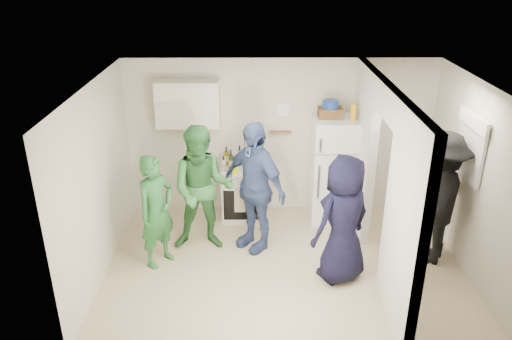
{
  "coord_description": "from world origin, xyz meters",
  "views": [
    {
      "loc": [
        -0.43,
        -5.74,
        3.94
      ],
      "look_at": [
        -0.39,
        0.4,
        1.25
      ],
      "focal_mm": 35.0,
      "sensor_mm": 36.0,
      "label": 1
    }
  ],
  "objects_px": {
    "person_green_center": "(203,189)",
    "person_denim": "(254,187)",
    "fridge": "(333,170)",
    "wicker_basket": "(330,113)",
    "blue_bowl": "(331,104)",
    "person_navy": "(343,220)",
    "person_green_left": "(157,211)",
    "person_nook": "(438,199)",
    "yellow_cup_stack_top": "(354,112)",
    "stove": "(244,193)"
  },
  "relations": [
    {
      "from": "person_navy",
      "to": "yellow_cup_stack_top",
      "type": "bearing_deg",
      "value": -135.22
    },
    {
      "from": "wicker_basket",
      "to": "stove",
      "type": "bearing_deg",
      "value": -179.12
    },
    {
      "from": "fridge",
      "to": "person_green_left",
      "type": "distance_m",
      "value": 2.82
    },
    {
      "from": "fridge",
      "to": "blue_bowl",
      "type": "relative_size",
      "value": 6.97
    },
    {
      "from": "yellow_cup_stack_top",
      "to": "person_green_left",
      "type": "xyz_separation_m",
      "value": [
        -2.75,
        -1.15,
        -1.01
      ]
    },
    {
      "from": "fridge",
      "to": "wicker_basket",
      "type": "distance_m",
      "value": 0.92
    },
    {
      "from": "blue_bowl",
      "to": "person_green_center",
      "type": "distance_m",
      "value": 2.27
    },
    {
      "from": "stove",
      "to": "blue_bowl",
      "type": "bearing_deg",
      "value": 0.88
    },
    {
      "from": "person_green_center",
      "to": "person_denim",
      "type": "bearing_deg",
      "value": 0.74
    },
    {
      "from": "yellow_cup_stack_top",
      "to": "person_green_left",
      "type": "bearing_deg",
      "value": -157.32
    },
    {
      "from": "person_denim",
      "to": "stove",
      "type": "bearing_deg",
      "value": 145.68
    },
    {
      "from": "fridge",
      "to": "yellow_cup_stack_top",
      "type": "bearing_deg",
      "value": -24.44
    },
    {
      "from": "person_green_left",
      "to": "person_nook",
      "type": "relative_size",
      "value": 0.85
    },
    {
      "from": "fridge",
      "to": "yellow_cup_stack_top",
      "type": "height_order",
      "value": "yellow_cup_stack_top"
    },
    {
      "from": "wicker_basket",
      "to": "blue_bowl",
      "type": "distance_m",
      "value": 0.13
    },
    {
      "from": "blue_bowl",
      "to": "person_denim",
      "type": "height_order",
      "value": "blue_bowl"
    },
    {
      "from": "wicker_basket",
      "to": "person_green_left",
      "type": "height_order",
      "value": "wicker_basket"
    },
    {
      "from": "blue_bowl",
      "to": "yellow_cup_stack_top",
      "type": "xyz_separation_m",
      "value": [
        0.32,
        -0.15,
        -0.08
      ]
    },
    {
      "from": "fridge",
      "to": "person_green_center",
      "type": "distance_m",
      "value": 2.13
    },
    {
      "from": "person_green_left",
      "to": "person_nook",
      "type": "distance_m",
      "value": 3.75
    },
    {
      "from": "blue_bowl",
      "to": "person_nook",
      "type": "distance_m",
      "value": 2.04
    },
    {
      "from": "wicker_basket",
      "to": "yellow_cup_stack_top",
      "type": "bearing_deg",
      "value": -25.11
    },
    {
      "from": "person_denim",
      "to": "person_navy",
      "type": "xyz_separation_m",
      "value": [
        1.12,
        -0.78,
        -0.09
      ]
    },
    {
      "from": "fridge",
      "to": "person_green_center",
      "type": "relative_size",
      "value": 0.91
    },
    {
      "from": "person_denim",
      "to": "wicker_basket",
      "type": "bearing_deg",
      "value": 83.04
    },
    {
      "from": "blue_bowl",
      "to": "stove",
      "type": "bearing_deg",
      "value": -179.12
    },
    {
      "from": "fridge",
      "to": "person_navy",
      "type": "relative_size",
      "value": 0.98
    },
    {
      "from": "person_green_left",
      "to": "person_green_center",
      "type": "distance_m",
      "value": 0.72
    },
    {
      "from": "wicker_basket",
      "to": "person_navy",
      "type": "height_order",
      "value": "wicker_basket"
    },
    {
      "from": "person_navy",
      "to": "person_green_center",
      "type": "bearing_deg",
      "value": -55.16
    },
    {
      "from": "wicker_basket",
      "to": "person_navy",
      "type": "xyz_separation_m",
      "value": [
        -0.02,
        -1.66,
        -0.89
      ]
    },
    {
      "from": "person_navy",
      "to": "person_nook",
      "type": "xyz_separation_m",
      "value": [
        1.34,
        0.43,
        0.07
      ]
    },
    {
      "from": "person_green_center",
      "to": "person_navy",
      "type": "relative_size",
      "value": 1.07
    },
    {
      "from": "person_denim",
      "to": "person_navy",
      "type": "distance_m",
      "value": 1.37
    },
    {
      "from": "person_green_left",
      "to": "person_nook",
      "type": "height_order",
      "value": "person_nook"
    },
    {
      "from": "wicker_basket",
      "to": "person_denim",
      "type": "relative_size",
      "value": 0.18
    },
    {
      "from": "blue_bowl",
      "to": "person_green_left",
      "type": "relative_size",
      "value": 0.15
    },
    {
      "from": "yellow_cup_stack_top",
      "to": "person_navy",
      "type": "relative_size",
      "value": 0.15
    },
    {
      "from": "stove",
      "to": "person_green_center",
      "type": "xyz_separation_m",
      "value": [
        -0.55,
        -0.88,
        0.49
      ]
    },
    {
      "from": "blue_bowl",
      "to": "person_denim",
      "type": "relative_size",
      "value": 0.13
    },
    {
      "from": "fridge",
      "to": "person_nook",
      "type": "distance_m",
      "value": 1.7
    },
    {
      "from": "stove",
      "to": "wicker_basket",
      "type": "bearing_deg",
      "value": 0.88
    },
    {
      "from": "stove",
      "to": "person_denim",
      "type": "bearing_deg",
      "value": -79.64
    },
    {
      "from": "person_green_left",
      "to": "person_navy",
      "type": "xyz_separation_m",
      "value": [
        2.41,
        -0.36,
        0.07
      ]
    },
    {
      "from": "wicker_basket",
      "to": "person_green_left",
      "type": "xyz_separation_m",
      "value": [
        -2.43,
        -1.3,
        -0.96
      ]
    },
    {
      "from": "stove",
      "to": "blue_bowl",
      "type": "xyz_separation_m",
      "value": [
        1.3,
        0.02,
        1.45
      ]
    },
    {
      "from": "wicker_basket",
      "to": "person_nook",
      "type": "distance_m",
      "value": 1.98
    },
    {
      "from": "fridge",
      "to": "person_green_center",
      "type": "bearing_deg",
      "value": -156.53
    },
    {
      "from": "blue_bowl",
      "to": "person_green_left",
      "type": "height_order",
      "value": "blue_bowl"
    },
    {
      "from": "person_green_left",
      "to": "person_navy",
      "type": "relative_size",
      "value": 0.92
    }
  ]
}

